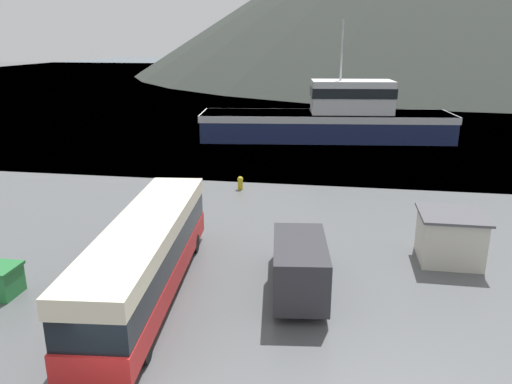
# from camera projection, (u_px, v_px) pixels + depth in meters

# --- Properties ---
(water_surface) EXTENTS (240.00, 240.00, 0.00)m
(water_surface) POSITION_uv_depth(u_px,v_px,m) (320.00, 74.00, 150.02)
(water_surface) COLOR #475B6B
(water_surface) RESTS_ON ground
(tour_bus) EXTENTS (3.71, 12.95, 3.29)m
(tour_bus) POSITION_uv_depth(u_px,v_px,m) (147.00, 254.00, 20.28)
(tour_bus) COLOR red
(tour_bus) RESTS_ON ground
(delivery_van) EXTENTS (2.86, 6.52, 2.45)m
(delivery_van) POSITION_uv_depth(u_px,v_px,m) (299.00, 263.00, 20.77)
(delivery_van) COLOR #2D2D33
(delivery_van) RESTS_ON ground
(fishing_boat) EXTENTS (26.47, 8.98, 12.07)m
(fishing_boat) POSITION_uv_depth(u_px,v_px,m) (331.00, 118.00, 52.08)
(fishing_boat) COLOR #19234C
(fishing_boat) RESTS_ON water_surface
(storage_bin) EXTENTS (1.14, 1.48, 1.30)m
(storage_bin) POSITION_uv_depth(u_px,v_px,m) (4.00, 281.00, 20.56)
(storage_bin) COLOR #287F3D
(storage_bin) RESTS_ON ground
(dock_kiosk) EXTENTS (3.03, 2.94, 2.38)m
(dock_kiosk) POSITION_uv_depth(u_px,v_px,m) (450.00, 237.00, 23.69)
(dock_kiosk) COLOR beige
(dock_kiosk) RESTS_ON ground
(mooring_bollard) EXTENTS (0.42, 0.42, 0.94)m
(mooring_bollard) POSITION_uv_depth(u_px,v_px,m) (240.00, 182.00, 35.14)
(mooring_bollard) COLOR #B29919
(mooring_bollard) RESTS_ON ground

